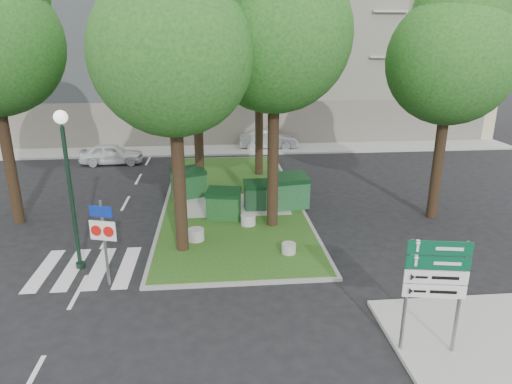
{
  "coord_description": "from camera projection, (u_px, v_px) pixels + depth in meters",
  "views": [
    {
      "loc": [
        -0.26,
        -12.63,
        7.19
      ],
      "look_at": [
        1.2,
        3.07,
        2.0
      ],
      "focal_mm": 32.0,
      "sensor_mm": 36.0,
      "label": 1
    }
  ],
  "objects": [
    {
      "name": "tree_street_right",
      "position": [
        454.0,
        48.0,
        17.61
      ],
      "size": [
        5.0,
        5.0,
        10.06
      ],
      "color": "black",
      "rests_on": "ground"
    },
    {
      "name": "litter_bin",
      "position": [
        284.0,
        182.0,
        23.05
      ],
      "size": [
        0.37,
        0.37,
        0.65
      ],
      "primitive_type": "cylinder",
      "color": "yellow",
      "rests_on": "median_island"
    },
    {
      "name": "median_kerb",
      "position": [
        232.0,
        199.0,
        21.81
      ],
      "size": [
        6.3,
        16.3,
        0.1
      ],
      "primitive_type": "cube",
      "color": "gray",
      "rests_on": "ground"
    },
    {
      "name": "tree_median_near_right",
      "position": [
        277.0,
        19.0,
        16.21
      ],
      "size": [
        5.6,
        5.6,
        11.46
      ],
      "color": "black",
      "rests_on": "ground"
    },
    {
      "name": "tree_median_near_left",
      "position": [
        174.0,
        38.0,
        14.22
      ],
      "size": [
        5.2,
        5.2,
        10.53
      ],
      "color": "black",
      "rests_on": "ground"
    },
    {
      "name": "traffic_sign_pole",
      "position": [
        104.0,
        232.0,
        13.65
      ],
      "size": [
        0.81,
        0.28,
        2.78
      ],
      "rotation": [
        0.0,
        0.0,
        -0.29
      ],
      "color": "slate",
      "rests_on": "ground"
    },
    {
      "name": "median_island",
      "position": [
        232.0,
        199.0,
        21.8
      ],
      "size": [
        6.0,
        16.0,
        0.12
      ],
      "primitive_type": "cube",
      "color": "#1B4413",
      "rests_on": "ground"
    },
    {
      "name": "sidewalk_corner",
      "position": [
        490.0,
        340.0,
        11.46
      ],
      "size": [
        5.0,
        4.0,
        0.12
      ],
      "primitive_type": "cube",
      "color": "#999993",
      "rests_on": "ground"
    },
    {
      "name": "apartment_building",
      "position": [
        214.0,
        31.0,
        36.3
      ],
      "size": [
        41.0,
        12.0,
        16.0
      ],
      "primitive_type": "cube",
      "color": "tan",
      "rests_on": "ground"
    },
    {
      "name": "directional_sign",
      "position": [
        435.0,
        279.0,
        10.44
      ],
      "size": [
        1.42,
        0.31,
        2.87
      ],
      "rotation": [
        0.0,
        0.0,
        -0.17
      ],
      "color": "slate",
      "rests_on": "sidewalk_corner"
    },
    {
      "name": "bollard_right",
      "position": [
        289.0,
        248.0,
        16.02
      ],
      "size": [
        0.5,
        0.5,
        0.36
      ],
      "primitive_type": "cylinder",
      "color": "#9C9B97",
      "rests_on": "median_island"
    },
    {
      "name": "bollard_left",
      "position": [
        196.0,
        235.0,
        17.06
      ],
      "size": [
        0.62,
        0.62,
        0.44
      ],
      "primitive_type": "cylinder",
      "color": "#9A9995",
      "rests_on": "median_island"
    },
    {
      "name": "street_lamp",
      "position": [
        68.0,
        173.0,
        14.25
      ],
      "size": [
        0.42,
        0.42,
        5.26
      ],
      "color": "black",
      "rests_on": "ground"
    },
    {
      "name": "car_white",
      "position": [
        112.0,
        154.0,
        28.09
      ],
      "size": [
        3.81,
        1.61,
        1.29
      ],
      "primitive_type": "imported",
      "rotation": [
        0.0,
        0.0,
        1.59
      ],
      "color": "silver",
      "rests_on": "ground"
    },
    {
      "name": "building_sidewalk",
      "position": [
        218.0,
        150.0,
        31.69
      ],
      "size": [
        42.0,
        3.0,
        0.12
      ],
      "primitive_type": "cube",
      "color": "#999993",
      "rests_on": "ground"
    },
    {
      "name": "zebra_crossing",
      "position": [
        114.0,
        267.0,
        15.3
      ],
      "size": [
        5.0,
        3.0,
        0.01
      ],
      "primitive_type": "cube",
      "color": "silver",
      "rests_on": "ground"
    },
    {
      "name": "dumpster_d",
      "position": [
        289.0,
        191.0,
        20.36
      ],
      "size": [
        1.84,
        1.44,
        1.54
      ],
      "rotation": [
        0.0,
        0.0,
        0.18
      ],
      "color": "#164823",
      "rests_on": "median_island"
    },
    {
      "name": "dumpster_b",
      "position": [
        224.0,
        204.0,
        19.09
      ],
      "size": [
        1.55,
        1.22,
        1.29
      ],
      "rotation": [
        0.0,
        0.0,
        -0.2
      ],
      "color": "#123F16",
      "rests_on": "median_island"
    },
    {
      "name": "bollard_mid",
      "position": [
        248.0,
        220.0,
        18.5
      ],
      "size": [
        0.61,
        0.61,
        0.43
      ],
      "primitive_type": "cylinder",
      "color": "#A4A6A0",
      "rests_on": "median_island"
    },
    {
      "name": "tree_median_mid",
      "position": [
        197.0,
        47.0,
        20.52
      ],
      "size": [
        4.8,
        4.8,
        9.99
      ],
      "color": "black",
      "rests_on": "ground"
    },
    {
      "name": "dumpster_c",
      "position": [
        259.0,
        195.0,
        20.28
      ],
      "size": [
        1.38,
        0.99,
        1.25
      ],
      "rotation": [
        0.0,
        0.0,
        0.04
      ],
      "color": "black",
      "rests_on": "median_island"
    },
    {
      "name": "tree_median_far",
      "position": [
        261.0,
        19.0,
        23.22
      ],
      "size": [
        5.8,
        5.8,
        11.93
      ],
      "color": "black",
      "rests_on": "ground"
    },
    {
      "name": "ground",
      "position": [
        227.0,
        285.0,
        14.21
      ],
      "size": [
        120.0,
        120.0,
        0.0
      ],
      "primitive_type": "plane",
      "color": "black",
      "rests_on": "ground"
    },
    {
      "name": "dumpster_a",
      "position": [
        189.0,
        183.0,
        21.79
      ],
      "size": [
        1.81,
        1.58,
        1.41
      ],
      "rotation": [
        0.0,
        0.0,
        0.41
      ],
      "color": "#103E18",
      "rests_on": "median_island"
    },
    {
      "name": "car_silver",
      "position": [
        269.0,
        139.0,
        32.1
      ],
      "size": [
        4.19,
        1.74,
        1.35
      ],
      "primitive_type": "imported",
      "rotation": [
        0.0,
        0.0,
        1.49
      ],
      "color": "#9E9EA5",
      "rests_on": "ground"
    }
  ]
}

